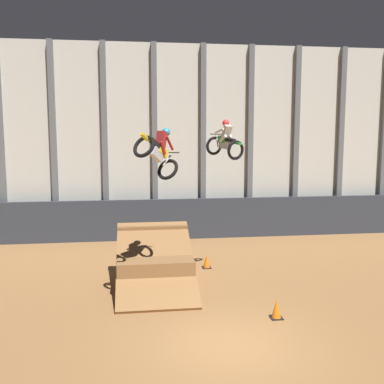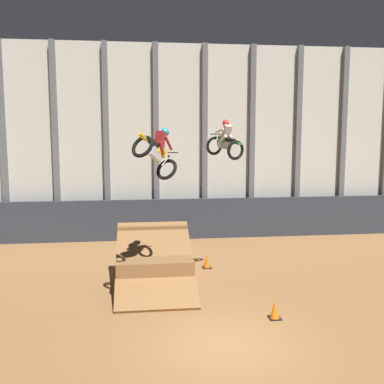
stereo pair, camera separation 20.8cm
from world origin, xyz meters
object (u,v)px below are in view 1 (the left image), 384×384
object	(u,v)px
rider_bike_left_air	(158,152)
traffic_cone_arena_edge	(207,261)
rider_bike_right_air	(225,142)
dirt_ramp	(154,264)
traffic_cone_near_ramp	(276,309)

from	to	relation	value
rider_bike_left_air	traffic_cone_arena_edge	size ratio (longest dim) A/B	3.02
rider_bike_left_air	rider_bike_right_air	size ratio (longest dim) A/B	0.97
dirt_ramp	rider_bike_left_air	bearing A→B (deg)	-88.69
rider_bike_left_air	traffic_cone_arena_edge	bearing A→B (deg)	100.64
dirt_ramp	rider_bike_right_air	distance (m)	5.26
rider_bike_left_air	rider_bike_right_air	xyz separation A→B (m)	(2.71, 3.09, 0.23)
traffic_cone_near_ramp	traffic_cone_arena_edge	xyz separation A→B (m)	(-1.22, 5.26, 0.00)
rider_bike_left_air	dirt_ramp	bearing A→B (deg)	130.89
rider_bike_right_air	traffic_cone_near_ramp	size ratio (longest dim) A/B	3.12
traffic_cone_arena_edge	rider_bike_right_air	bearing A→B (deg)	-55.89
traffic_cone_near_ramp	rider_bike_right_air	bearing A→B (deg)	98.56
rider_bike_right_air	traffic_cone_near_ramp	xyz separation A→B (m)	(0.67, -4.45, -4.85)
traffic_cone_near_ramp	traffic_cone_arena_edge	world-z (taller)	same
dirt_ramp	rider_bike_left_air	xyz separation A→B (m)	(0.05, -2.31, 4.18)
rider_bike_left_air	rider_bike_right_air	world-z (taller)	rider_bike_right_air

